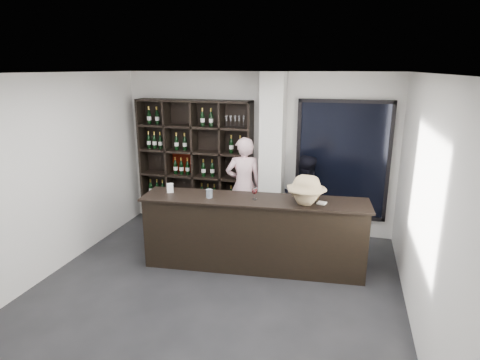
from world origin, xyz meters
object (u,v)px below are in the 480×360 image
(wine_shelf, at_px, (195,164))
(customer, at_px, (305,227))
(taster_black, at_px, (304,198))
(tasting_counter, at_px, (254,233))
(taster_pink, at_px, (244,186))

(wine_shelf, relative_size, customer, 1.57)
(wine_shelf, height_order, customer, wine_shelf)
(wine_shelf, relative_size, taster_black, 1.58)
(tasting_counter, bearing_deg, taster_pink, 105.83)
(customer, bearing_deg, taster_black, 104.05)
(customer, bearing_deg, wine_shelf, 153.24)
(tasting_counter, xyz_separation_m, taster_pink, (-0.50, 1.30, 0.34))
(taster_pink, xyz_separation_m, customer, (1.26, -1.36, -0.13))
(tasting_counter, bearing_deg, customer, -9.48)
(taster_black, relative_size, customer, 0.99)
(wine_shelf, distance_m, taster_black, 2.15)
(taster_pink, height_order, taster_black, taster_pink)
(tasting_counter, xyz_separation_m, taster_black, (0.60, 1.30, 0.21))
(tasting_counter, bearing_deg, wine_shelf, 130.47)
(taster_pink, relative_size, taster_black, 1.18)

